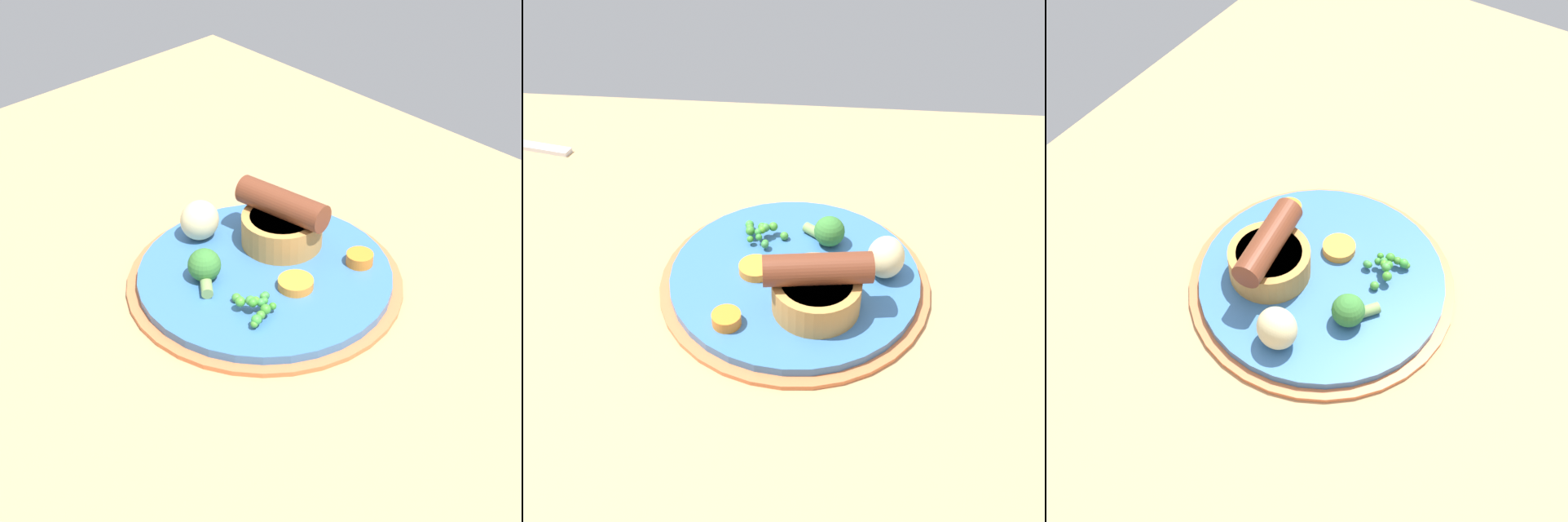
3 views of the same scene
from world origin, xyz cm
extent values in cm
cube|color=tan|center=(0.00, 0.00, 1.50)|extent=(110.00, 80.00, 3.00)
cylinder|color=#CC6B3D|center=(2.79, -0.65, 3.25)|extent=(26.87, 26.87, 0.50)
cylinder|color=#386BA8|center=(2.79, -0.65, 3.70)|extent=(24.72, 24.72, 1.40)
cylinder|color=#BC8442|center=(5.14, -5.34, 6.00)|extent=(8.19, 8.19, 3.19)
cylinder|color=#472614|center=(5.14, -5.34, 7.44)|extent=(6.55, 6.55, 0.30)
cylinder|color=brown|center=(5.14, -5.34, 9.03)|extent=(10.00, 4.32, 2.88)
sphere|color=#3B8F2A|center=(-1.05, 4.66, 5.76)|extent=(0.86, 0.86, 0.86)
sphere|color=#40913D|center=(-0.76, 4.63, 5.73)|extent=(0.95, 0.95, 0.95)
sphere|color=green|center=(-1.45, 4.00, 5.56)|extent=(0.79, 0.79, 0.79)
sphere|color=#388827|center=(-2.21, 3.23, 5.14)|extent=(0.71, 0.71, 0.71)
sphere|color=#368C34|center=(-1.30, 3.41, 5.34)|extent=(0.71, 0.71, 0.71)
sphere|color=#479A29|center=(-1.05, 4.24, 5.68)|extent=(0.80, 0.80, 0.80)
sphere|color=#39882C|center=(-2.34, 4.27, 5.43)|extent=(0.99, 0.99, 0.99)
sphere|color=green|center=(-0.57, 2.79, 5.11)|extent=(0.73, 0.73, 0.73)
sphere|color=green|center=(-2.62, 5.68, 5.20)|extent=(0.97, 0.97, 0.97)
sphere|color=#44902E|center=(-2.70, 6.02, 4.96)|extent=(0.70, 0.70, 0.70)
sphere|color=#35892B|center=(-1.13, 4.71, 5.76)|extent=(0.88, 0.88, 0.88)
sphere|color=#44972F|center=(-0.27, 5.19, 5.49)|extent=(0.98, 0.98, 0.98)
sphere|color=#418731|center=(1.24, 4.54, 4.92)|extent=(0.73, 0.73, 0.73)
sphere|color=#3F852E|center=(-2.49, 5.02, 5.28)|extent=(0.84, 0.84, 0.84)
sphere|color=#3F9230|center=(-1.16, 4.49, 5.71)|extent=(0.71, 0.71, 0.71)
sphere|color=#37823D|center=(-0.58, 2.58, 5.08)|extent=(0.81, 0.81, 0.81)
sphere|color=#428E33|center=(1.24, 4.52, 4.85)|extent=(0.91, 0.91, 0.91)
sphere|color=#387A33|center=(5.97, 4.27, 6.01)|extent=(3.21, 3.21, 3.21)
cylinder|color=#7A9E56|center=(4.30, 5.52, 4.96)|extent=(2.48, 2.25, 1.12)
ellipsoid|color=beige|center=(11.57, 0.21, 6.50)|extent=(4.46, 4.76, 4.21)
cylinder|color=orange|center=(-1.04, -0.98, 4.85)|extent=(4.59, 4.59, 0.89)
cylinder|color=orange|center=(-2.70, -8.25, 4.98)|extent=(3.61, 3.61, 1.17)
camera|label=1|loc=(-45.67, 46.76, 54.60)|focal=60.00mm
camera|label=2|loc=(6.02, -43.91, 42.40)|focal=40.00mm
camera|label=3|loc=(41.74, 22.86, 61.30)|focal=50.00mm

